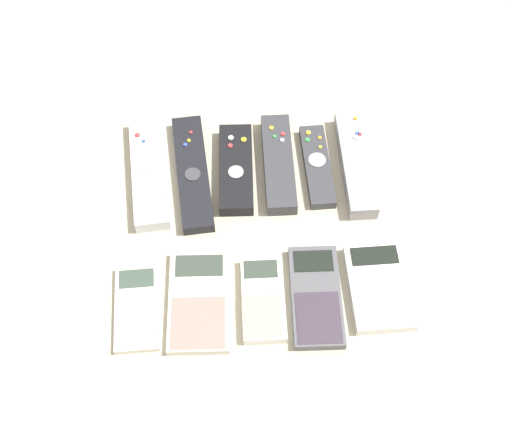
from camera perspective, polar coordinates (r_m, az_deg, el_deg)
name	(u,v)px	position (r m, az deg, el deg)	size (l,w,h in m)	color
ground_plane	(258,241)	(1.09, 0.12, -1.74)	(3.00, 3.00, 0.00)	#B2A88E
remote_0	(149,172)	(1.16, -8.57, 3.78)	(0.07, 0.21, 0.03)	silver
remote_1	(193,173)	(1.15, -5.10, 3.74)	(0.06, 0.22, 0.02)	black
remote_2	(236,169)	(1.15, -1.61, 4.06)	(0.06, 0.17, 0.03)	black
remote_3	(278,164)	(1.15, 1.80, 4.50)	(0.05, 0.19, 0.03)	#333338
remote_4	(317,166)	(1.16, 4.92, 4.28)	(0.04, 0.16, 0.02)	#333338
remote_5	(356,164)	(1.16, 7.97, 4.46)	(0.05, 0.20, 0.03)	gray
calculator_0	(137,308)	(1.04, -9.50, -7.00)	(0.06, 0.13, 0.01)	beige
calculator_1	(199,301)	(1.04, -4.59, -6.51)	(0.10, 0.16, 0.01)	beige
calculator_2	(260,300)	(1.03, 0.35, -6.42)	(0.07, 0.13, 0.02)	silver
calculator_3	(316,296)	(1.04, 4.82, -6.15)	(0.08, 0.16, 0.02)	#4C4C51
calculator_4	(379,287)	(1.06, 9.82, -5.33)	(0.09, 0.14, 0.02)	silver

